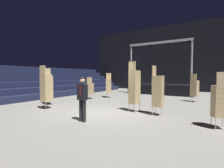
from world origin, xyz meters
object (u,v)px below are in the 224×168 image
Objects in this scene: chair_stack_mid_right at (46,87)px; chair_stack_rear_right at (109,85)px; chair_stack_mid_centre at (195,88)px; man_with_tie at (82,96)px; chair_stack_rear_centre at (220,101)px; chair_stack_front_left at (48,87)px; chair_stack_rear_left at (158,91)px; stage_riser at (161,88)px; chair_stack_front_right at (134,87)px; chair_stack_mid_left at (90,88)px.

chair_stack_mid_right reaches higher than chair_stack_rear_right.
chair_stack_mid_centre is (6.66, 7.08, -0.21)m from chair_stack_mid_right.
chair_stack_rear_centre is (4.63, 1.87, -0.03)m from man_with_tie.
chair_stack_front_left is 6.78m from chair_stack_rear_left.
stage_riser reaches higher than chair_stack_rear_right.
chair_stack_front_left is at bearing 134.20° from chair_stack_mid_right.
chair_stack_front_right is 1.30× the size of chair_stack_mid_centre.
chair_stack_mid_left is 0.72× the size of chair_stack_mid_right.
chair_stack_front_right is 1.50× the size of chair_stack_mid_left.
chair_stack_mid_left is (-3.68, -6.69, 0.27)m from stage_riser.
chair_stack_rear_left is (2.52, -9.30, 0.56)m from stage_riser.
chair_stack_front_left reaches higher than chair_stack_rear_right.
chair_stack_front_left is 1.17× the size of chair_stack_mid_centre.
man_with_tie is 3.48m from chair_stack_rear_left.
man_with_tie is at bearing -37.47° from chair_stack_rear_left.
man_with_tie is 3.00m from chair_stack_front_right.
chair_stack_mid_right is at bearing 164.27° from chair_stack_rear_centre.
chair_stack_rear_right is at bearing -60.74° from man_with_tie.
stage_riser is 3.18× the size of chair_stack_mid_centre.
chair_stack_mid_centre is 0.85× the size of chair_stack_rear_left.
chair_stack_front_right is 5.55m from chair_stack_mid_left.
chair_stack_front_left is at bearing -156.39° from chair_stack_front_right.
stage_riser reaches higher than chair_stack_mid_left.
chair_stack_mid_right is at bearing -70.60° from chair_stack_rear_left.
chair_stack_rear_right is 9.26m from chair_stack_rear_centre.
chair_stack_rear_left is 1.12× the size of chair_stack_rear_right.
chair_stack_front_right reaches higher than chair_stack_front_left.
chair_stack_mid_centre is (7.16, 2.66, 0.13)m from chair_stack_mid_left.
chair_stack_front_left reaches higher than chair_stack_mid_left.
chair_stack_rear_right is (1.30, 4.93, -0.13)m from chair_stack_front_left.
chair_stack_rear_left is 2.57m from chair_stack_rear_centre.
chair_stack_mid_right is (-3.19, -11.11, 0.61)m from stage_riser.
chair_stack_mid_centre is at bearing 159.28° from chair_stack_rear_right.
chair_stack_mid_centre is 6.28m from chair_stack_rear_centre.
chair_stack_front_left is 1.17× the size of chair_stack_rear_centre.
stage_riser is at bearing 176.50° from chair_stack_front_left.
chair_stack_front_right is at bearing 105.33° from chair_stack_rear_right.
stage_riser reaches higher than chair_stack_mid_centre.
chair_stack_mid_left is at bearing 135.64° from chair_stack_rear_centre.
chair_stack_mid_right reaches higher than chair_stack_mid_left.
chair_stack_front_left is 1.12× the size of chair_stack_rear_right.
chair_stack_rear_left is (6.20, -2.62, 0.29)m from chair_stack_mid_left.
chair_stack_mid_centre reaches higher than man_with_tie.
chair_stack_front_left is at bearing -117.81° from chair_stack_mid_left.
chair_stack_rear_left is at bearing 6.70° from chair_stack_front_right.
chair_stack_front_right is 1.30× the size of chair_stack_rear_centre.
chair_stack_front_right reaches higher than chair_stack_mid_right.
chair_stack_rear_right is at bearing -119.11° from stage_riser.
chair_stack_rear_centre is at bearing -154.26° from man_with_tie.
man_with_tie is at bearing -95.32° from chair_stack_front_right.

